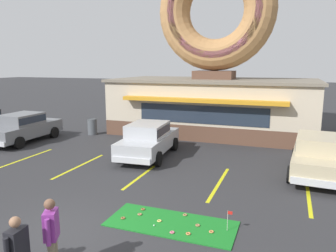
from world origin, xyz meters
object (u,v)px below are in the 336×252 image
object	(u,v)px
golf_ball	(154,225)
pedestrian_hooded_kid	(18,252)
pedestrian_blue_sweater_man	(52,234)
car_grey	(24,126)
car_silver	(149,138)
car_champagne	(318,154)
trash_bin	(92,126)
putting_flag_pin	(229,216)

from	to	relation	value
golf_ball	pedestrian_hooded_kid	distance (m)	3.60
golf_ball	pedestrian_blue_sweater_man	distance (m)	2.93
golf_ball	car_grey	distance (m)	12.39
golf_ball	car_silver	distance (m)	6.88
car_champagne	pedestrian_blue_sweater_man	size ratio (longest dim) A/B	2.81
pedestrian_hooded_kid	car_grey	bearing A→B (deg)	133.46
car_champagne	trash_bin	xyz separation A→B (m)	(-12.41, 3.42, -0.37)
pedestrian_hooded_kid	golf_ball	bearing A→B (deg)	67.21
golf_ball	pedestrian_hooded_kid	bearing A→B (deg)	-112.79
putting_flag_pin	trash_bin	xyz separation A→B (m)	(-9.98, 9.00, 0.06)
putting_flag_pin	trash_bin	distance (m)	13.44
golf_ball	trash_bin	size ratio (longest dim) A/B	0.04
golf_ball	putting_flag_pin	size ratio (longest dim) A/B	0.08
car_grey	trash_bin	distance (m)	3.90
golf_ball	pedestrian_blue_sweater_man	size ratio (longest dim) A/B	0.03
golf_ball	car_grey	size ratio (longest dim) A/B	0.01
golf_ball	car_grey	world-z (taller)	car_grey
putting_flag_pin	pedestrian_blue_sweater_man	bearing A→B (deg)	-135.48
car_silver	trash_bin	xyz separation A→B (m)	(-5.20, 3.25, -0.37)
golf_ball	car_silver	xyz separation A→B (m)	(-2.87, 6.20, 0.82)
golf_ball	trash_bin	xyz separation A→B (m)	(-8.08, 9.45, 0.45)
car_champagne	pedestrian_blue_sweater_man	xyz separation A→B (m)	(-5.49, -8.58, 0.04)
golf_ball	putting_flag_pin	xyz separation A→B (m)	(1.90, 0.45, 0.39)
golf_ball	car_grey	xyz separation A→B (m)	(-10.54, 6.45, 0.82)
car_grey	pedestrian_blue_sweater_man	xyz separation A→B (m)	(9.39, -9.01, 0.04)
pedestrian_blue_sweater_man	pedestrian_hooded_kid	distance (m)	0.71
car_grey	pedestrian_hooded_kid	xyz separation A→B (m)	(9.18, -9.69, -0.02)
car_silver	pedestrian_blue_sweater_man	size ratio (longest dim) A/B	2.82
trash_bin	pedestrian_hooded_kid	bearing A→B (deg)	-62.10
putting_flag_pin	car_champagne	world-z (taller)	car_champagne
car_silver	pedestrian_hooded_kid	xyz separation A→B (m)	(1.52, -9.43, -0.02)
car_silver	trash_bin	size ratio (longest dim) A/B	4.79
car_grey	trash_bin	size ratio (longest dim) A/B	4.71
putting_flag_pin	trash_bin	world-z (taller)	trash_bin
car_champagne	pedestrian_hooded_kid	xyz separation A→B (m)	(-5.70, -9.26, -0.02)
golf_ball	car_champagne	world-z (taller)	car_champagne
trash_bin	car_grey	bearing A→B (deg)	-129.47
car_silver	car_grey	bearing A→B (deg)	178.10
golf_ball	pedestrian_blue_sweater_man	world-z (taller)	pedestrian_blue_sweater_man
car_silver	pedestrian_hooded_kid	bearing A→B (deg)	-80.88
pedestrian_blue_sweater_man	pedestrian_hooded_kid	bearing A→B (deg)	-107.10
car_grey	pedestrian_hooded_kid	size ratio (longest dim) A/B	2.94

